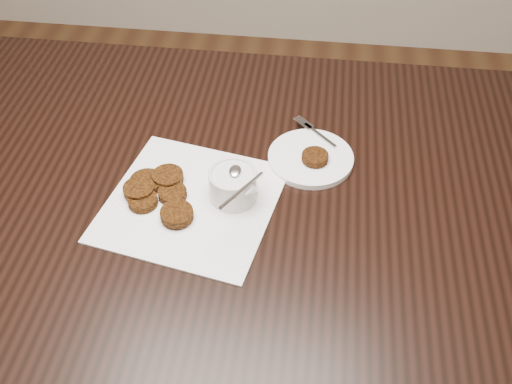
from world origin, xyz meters
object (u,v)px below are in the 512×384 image
table (209,289)px  sauce_ramekin (233,173)px  napkin (191,203)px  plate_with_patty (311,156)px

table → sauce_ramekin: (0.08, -0.04, 0.44)m
napkin → sauce_ramekin: bearing=17.2°
table → plate_with_patty: 0.46m
napkin → plate_with_patty: 0.27m
napkin → plate_with_patty: plate_with_patty is taller
table → plate_with_patty: size_ratio=8.41×
table → napkin: napkin is taller
napkin → plate_with_patty: bearing=34.7°
napkin → table: bearing=89.0°
table → napkin: bearing=-91.0°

